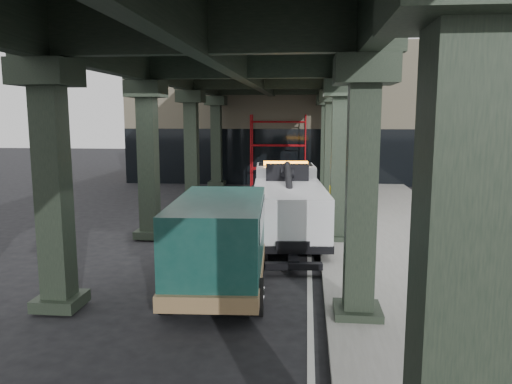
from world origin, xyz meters
The scene contains 8 objects.
ground centered at (0.00, 0.00, 0.00)m, with size 90.00×90.00×0.00m, color black.
sidewalk centered at (4.50, 2.00, 0.07)m, with size 5.00×40.00×0.15m, color gray.
lane_stripe centered at (1.70, 2.00, 0.01)m, with size 0.12×38.00×0.01m, color silver.
viaduct centered at (-0.40, 2.00, 5.46)m, with size 7.40×32.00×6.40m.
building centered at (2.00, 20.00, 4.00)m, with size 22.00×10.00×8.00m, color #C6B793.
scaffolding centered at (0.00, 14.64, 2.11)m, with size 3.08×0.88×4.00m.
tow_truck centered at (0.96, 2.96, 1.19)m, with size 2.67×7.59×2.44m.
towed_van centered at (-0.35, -2.30, 1.13)m, with size 2.34×5.31×2.11m.
Camera 1 is at (1.58, -13.30, 3.94)m, focal length 35.00 mm.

